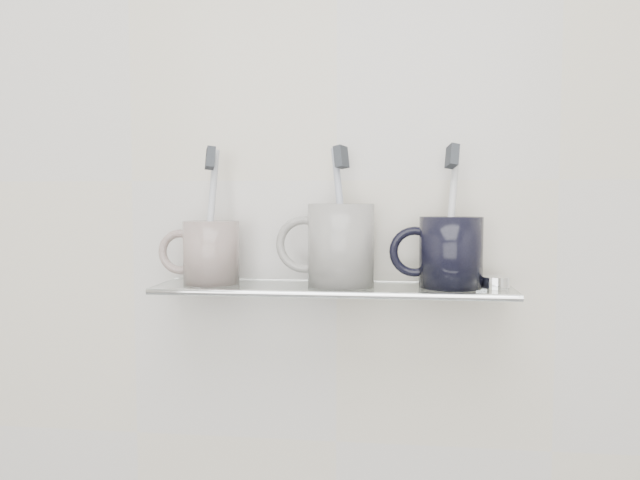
# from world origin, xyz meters

# --- Properties ---
(wall_back) EXTENTS (2.50, 0.00, 2.50)m
(wall_back) POSITION_xyz_m (0.00, 1.10, 1.25)
(wall_back) COLOR beige
(wall_back) RESTS_ON ground
(shelf_glass) EXTENTS (0.50, 0.12, 0.01)m
(shelf_glass) POSITION_xyz_m (0.00, 1.04, 1.10)
(shelf_glass) COLOR silver
(shelf_glass) RESTS_ON wall_back
(shelf_rail) EXTENTS (0.50, 0.01, 0.01)m
(shelf_rail) POSITION_xyz_m (0.00, 0.98, 1.10)
(shelf_rail) COLOR silver
(shelf_rail) RESTS_ON shelf_glass
(bracket_left) EXTENTS (0.02, 0.03, 0.02)m
(bracket_left) POSITION_xyz_m (-0.21, 1.09, 1.09)
(bracket_left) COLOR silver
(bracket_left) RESTS_ON wall_back
(bracket_right) EXTENTS (0.02, 0.03, 0.02)m
(bracket_right) POSITION_xyz_m (0.21, 1.09, 1.09)
(bracket_right) COLOR silver
(bracket_right) RESTS_ON wall_back
(mug_left) EXTENTS (0.10, 0.10, 0.09)m
(mug_left) POSITION_xyz_m (-0.18, 1.04, 1.15)
(mug_left) COLOR silver
(mug_left) RESTS_ON shelf_glass
(mug_left_handle) EXTENTS (0.07, 0.01, 0.07)m
(mug_left_handle) POSITION_xyz_m (-0.22, 1.04, 1.15)
(mug_left_handle) COLOR silver
(mug_left_handle) RESTS_ON mug_left
(toothbrush_left) EXTENTS (0.02, 0.06, 0.19)m
(toothbrush_left) POSITION_xyz_m (-0.18, 1.04, 1.20)
(toothbrush_left) COLOR #A8B0BA
(toothbrush_left) RESTS_ON mug_left
(bristles_left) EXTENTS (0.02, 0.03, 0.03)m
(bristles_left) POSITION_xyz_m (-0.18, 1.04, 1.28)
(bristles_left) COLOR #2D3136
(bristles_left) RESTS_ON toothbrush_left
(mug_center) EXTENTS (0.09, 0.09, 0.12)m
(mug_center) POSITION_xyz_m (0.01, 1.04, 1.16)
(mug_center) COLOR white
(mug_center) RESTS_ON shelf_glass
(mug_center_handle) EXTENTS (0.08, 0.01, 0.08)m
(mug_center_handle) POSITION_xyz_m (-0.04, 1.04, 1.16)
(mug_center_handle) COLOR white
(mug_center_handle) RESTS_ON mug_center
(toothbrush_center) EXTENTS (0.03, 0.04, 0.19)m
(toothbrush_center) POSITION_xyz_m (0.01, 1.04, 1.20)
(toothbrush_center) COLOR #949EBB
(toothbrush_center) RESTS_ON mug_center
(bristles_center) EXTENTS (0.02, 0.03, 0.03)m
(bristles_center) POSITION_xyz_m (0.01, 1.04, 1.28)
(bristles_center) COLOR #2D3136
(bristles_center) RESTS_ON toothbrush_center
(mug_right) EXTENTS (0.10, 0.10, 0.10)m
(mug_right) POSITION_xyz_m (0.16, 1.04, 1.15)
(mug_right) COLOR black
(mug_right) RESTS_ON shelf_glass
(mug_right_handle) EXTENTS (0.07, 0.01, 0.07)m
(mug_right_handle) POSITION_xyz_m (0.11, 1.04, 1.15)
(mug_right_handle) COLOR black
(mug_right_handle) RESTS_ON mug_right
(toothbrush_right) EXTENTS (0.03, 0.07, 0.19)m
(toothbrush_right) POSITION_xyz_m (0.16, 1.04, 1.20)
(toothbrush_right) COLOR silver
(toothbrush_right) RESTS_ON mug_right
(bristles_right) EXTENTS (0.02, 0.03, 0.04)m
(bristles_right) POSITION_xyz_m (0.16, 1.04, 1.28)
(bristles_right) COLOR #2D3136
(bristles_right) RESTS_ON toothbrush_right
(chrome_cap) EXTENTS (0.04, 0.04, 0.02)m
(chrome_cap) POSITION_xyz_m (0.23, 1.04, 1.11)
(chrome_cap) COLOR silver
(chrome_cap) RESTS_ON shelf_glass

